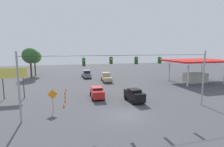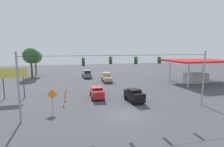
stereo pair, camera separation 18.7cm
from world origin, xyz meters
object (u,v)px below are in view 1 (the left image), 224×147
Objects in this scene: traffic_cone_second at (65,100)px; traffic_cone_third at (65,96)px; traffic_cone_nearest at (64,106)px; traffic_cone_fourth at (65,93)px; pickup_truck_grey_withflow_deep at (86,74)px; traffic_cone_fifth at (66,90)px; sedan_red_withflow_mid at (97,92)px; tree_horizon_right at (34,57)px; roadside_billboard at (13,76)px; sedan_black_crossing_near at (134,95)px; overhead_signal_span at (123,73)px; tree_horizon_left at (30,56)px; work_zone_sign at (53,96)px; pickup_truck_tan_oncoming_deep at (106,77)px; gas_station at (196,66)px.

traffic_cone_second is 1.00× the size of traffic_cone_third.
traffic_cone_nearest is 1.00× the size of traffic_cone_fourth.
pickup_truck_grey_withflow_deep reaches higher than traffic_cone_fifth.
tree_horizon_right is (13.76, -28.45, 4.57)m from sedan_red_withflow_mid.
traffic_cone_nearest is 1.00× the size of traffic_cone_second.
pickup_truck_grey_withflow_deep is 22.21m from roadside_billboard.
tree_horizon_right is at bearing -75.00° from traffic_cone_nearest.
sedan_black_crossing_near is 7.32× the size of traffic_cone_fourth.
traffic_cone_nearest is at bearing -27.90° from overhead_signal_span.
sedan_red_withflow_mid is 13.56m from roadside_billboard.
sedan_red_withflow_mid is at bearing 120.15° from tree_horizon_left.
work_zone_sign is at bearing 80.22° from traffic_cone_fourth.
work_zone_sign is (11.59, 1.12, 0.98)m from sedan_black_crossing_near.
traffic_cone_fourth is 2.28m from traffic_cone_fifth.
roadside_billboard is 1.75× the size of work_zone_sign.
traffic_cone_nearest is at bearing 34.24° from sedan_red_withflow_mid.
traffic_cone_second is at bearing 106.55° from tree_horizon_right.
tree_horizon_right reaches higher than pickup_truck_tan_oncoming_deep.
overhead_signal_span is at bearing 161.86° from work_zone_sign.
work_zone_sign is (1.40, 8.14, 1.71)m from traffic_cone_fourth.
tree_horizon_left is (39.01, -17.12, 2.10)m from gas_station.
work_zone_sign reaches higher than pickup_truck_tan_oncoming_deep.
overhead_signal_span reaches higher than pickup_truck_grey_withflow_deep.
overhead_signal_span is 5.17× the size of sedan_red_withflow_mid.
traffic_cone_fifth is at bearing -91.65° from traffic_cone_third.
pickup_truck_grey_withflow_deep is 27.82m from gas_station.
traffic_cone_fifth is at bearing 116.49° from tree_horizon_left.
traffic_cone_third is 30.72m from gas_station.
sedan_red_withflow_mid is 1.11× the size of sedan_black_crossing_near.
sedan_red_withflow_mid is 8.15× the size of traffic_cone_fourth.
overhead_signal_span is 9.45m from work_zone_sign.
sedan_black_crossing_near is (-4.56, 23.86, 0.03)m from pickup_truck_grey_withflow_deep.
gas_station reaches higher than roadside_billboard.
traffic_cone_second is 31.20m from gas_station.
sedan_red_withflow_mid is at bearing -74.57° from overhead_signal_span.
sedan_red_withflow_mid is 0.33× the size of gas_station.
roadside_billboard is (14.97, -10.33, -1.26)m from overhead_signal_span.
tree_horizon_right reaches higher than gas_station.
traffic_cone_fourth is at bearing -175.66° from roadside_billboard.
sedan_red_withflow_mid reaches higher than traffic_cone_nearest.
pickup_truck_tan_oncoming_deep is (-4.10, 6.74, 0.00)m from pickup_truck_grey_withflow_deep.
traffic_cone_fifth is 21.43m from tree_horizon_left.
traffic_cone_fourth is 0.04× the size of gas_station.
roadside_billboard reaches higher than traffic_cone_fifth.
traffic_cone_third is 4.55m from traffic_cone_fifth.
overhead_signal_span is at bearing 137.90° from traffic_cone_second.
traffic_cone_nearest is at bearing 105.00° from tree_horizon_right.
traffic_cone_third is at bearing 11.19° from gas_station.
sedan_black_crossing_near is at bearing -174.48° from work_zone_sign.
overhead_signal_span is 1.70× the size of gas_station.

